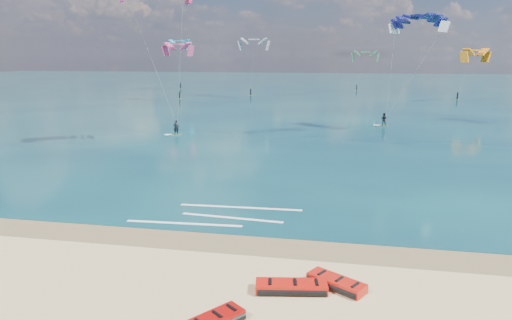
{
  "coord_description": "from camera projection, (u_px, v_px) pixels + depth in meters",
  "views": [
    {
      "loc": [
        7.66,
        -16.84,
        8.87
      ],
      "look_at": [
        3.06,
        8.0,
        2.98
      ],
      "focal_mm": 32.0,
      "sensor_mm": 36.0,
      "label": 1
    }
  ],
  "objects": [
    {
      "name": "shoreline_foam",
      "position": [
        220.0,
        215.0,
        25.53
      ],
      "size": [
        9.2,
        3.64,
        0.01
      ],
      "color": "white",
      "rests_on": "ground"
    },
    {
      "name": "sea",
      "position": [
        311.0,
        89.0,
        119.08
      ],
      "size": [
        320.0,
        200.0,
        0.04
      ],
      "primitive_type": "cube",
      "color": "#0B2C3D",
      "rests_on": "ground"
    },
    {
      "name": "wet_sand_strip",
      "position": [
        176.0,
        239.0,
        22.37
      ],
      "size": [
        320.0,
        2.4,
        0.01
      ],
      "primitive_type": "cube",
      "color": "brown",
      "rests_on": "ground"
    },
    {
      "name": "ground",
      "position": [
        278.0,
        126.0,
        57.8
      ],
      "size": [
        320.0,
        320.0,
        0.0
      ],
      "primitive_type": "plane",
      "color": "tan",
      "rests_on": "ground"
    },
    {
      "name": "kitesurfer_main",
      "position": [
        166.0,
        57.0,
        45.5
      ],
      "size": [
        6.83,
        9.57,
        16.63
      ],
      "rotation": [
        0.0,
        0.0,
        0.63
      ],
      "color": "gold",
      "rests_on": "sea"
    },
    {
      "name": "distant_kites",
      "position": [
        277.0,
        70.0,
        97.98
      ],
      "size": [
        70.21,
        31.64,
        12.02
      ],
      "color": "#A1A4A9",
      "rests_on": "ground"
    },
    {
      "name": "packed_kite_mid",
      "position": [
        336.0,
        287.0,
        17.78
      ],
      "size": [
        2.76,
        2.31,
        0.43
      ],
      "primitive_type": null,
      "rotation": [
        0.0,
        0.0,
        -0.55
      ],
      "color": "red",
      "rests_on": "ground"
    },
    {
      "name": "kitesurfer_far",
      "position": [
        402.0,
        66.0,
        53.83
      ],
      "size": [
        8.28,
        6.44,
        14.32
      ],
      "rotation": [
        0.0,
        0.0,
        -0.2
      ],
      "color": "#A6BA1C",
      "rests_on": "sea"
    },
    {
      "name": "packed_kite_left",
      "position": [
        291.0,
        291.0,
        17.46
      ],
      "size": [
        3.1,
        1.64,
        0.44
      ],
      "primitive_type": null,
      "rotation": [
        0.0,
        0.0,
        0.15
      ],
      "color": "red",
      "rests_on": "ground"
    }
  ]
}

